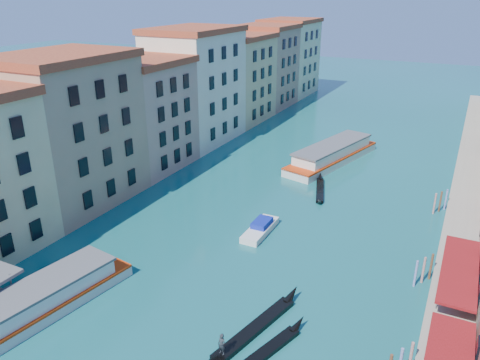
# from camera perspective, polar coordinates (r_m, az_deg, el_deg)

# --- Properties ---
(left_bank_palazzos) EXTENTS (12.80, 128.40, 21.00)m
(left_bank_palazzos) POSITION_cam_1_polar(r_m,az_deg,el_deg) (84.25, -7.69, 10.06)
(left_bank_palazzos) COLOR beige
(left_bank_palazzos) RESTS_ON ground
(quay) EXTENTS (4.00, 140.00, 1.00)m
(quay) POSITION_cam_1_polar(r_m,az_deg,el_deg) (73.40, 25.82, -1.43)
(quay) COLOR #9F9480
(quay) RESTS_ON ground
(mooring_poles_right) EXTENTS (1.44, 54.24, 3.20)m
(mooring_poles_right) POSITION_cam_1_polar(r_m,az_deg,el_deg) (41.31, 19.56, -18.12)
(mooring_poles_right) COLOR brown
(mooring_poles_right) RESTS_ON ground
(vaporetto_near) EXTENTS (7.24, 19.69, 2.86)m
(vaporetto_near) POSITION_cam_1_polar(r_m,az_deg,el_deg) (46.66, -23.92, -13.69)
(vaporetto_near) COLOR silver
(vaporetto_near) RESTS_ON ground
(vaporetto_far) EXTENTS (10.41, 22.68, 3.29)m
(vaporetto_far) POSITION_cam_1_polar(r_m,az_deg,el_deg) (80.42, 11.20, 3.16)
(vaporetto_far) COLOR silver
(vaporetto_far) RESTS_ON ground
(gondola_fore) EXTENTS (4.03, 13.01, 2.63)m
(gondola_fore) POSITION_cam_1_polar(r_m,az_deg,el_deg) (41.89, 1.83, -17.46)
(gondola_fore) COLOR black
(gondola_fore) RESTS_ON ground
(gondola_right) EXTENTS (4.33, 10.95, 2.25)m
(gondola_right) POSITION_cam_1_polar(r_m,az_deg,el_deg) (39.40, 2.29, -20.58)
(gondola_right) COLOR black
(gondola_right) RESTS_ON ground
(gondola_far) EXTENTS (4.05, 10.84, 1.57)m
(gondola_far) POSITION_cam_1_polar(r_m,az_deg,el_deg) (68.87, 9.72, -1.07)
(gondola_far) COLOR black
(gondola_far) RESTS_ON ground
(motorboat_mid) EXTENTS (2.22, 6.92, 1.43)m
(motorboat_mid) POSITION_cam_1_polar(r_m,az_deg,el_deg) (56.56, 2.52, -5.88)
(motorboat_mid) COLOR white
(motorboat_mid) RESTS_ON ground
(motorboat_far) EXTENTS (3.65, 8.15, 1.63)m
(motorboat_far) POSITION_cam_1_polar(r_m,az_deg,el_deg) (84.07, 11.54, 3.36)
(motorboat_far) COLOR silver
(motorboat_far) RESTS_ON ground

